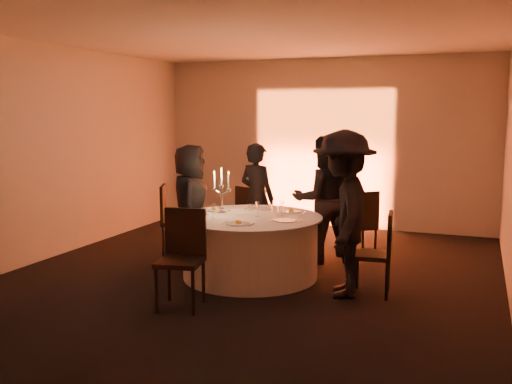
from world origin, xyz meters
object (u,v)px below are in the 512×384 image
(chair_right, at_px, (379,249))
(guest_back_left, at_px, (257,198))
(chair_back_right, at_px, (361,221))
(banquet_table, at_px, (250,247))
(guest_left, at_px, (190,203))
(chair_back_left, at_px, (250,212))
(chair_left, at_px, (172,216))
(coffee_cup, at_px, (204,213))
(guest_right, at_px, (343,214))
(guest_back_right, at_px, (322,200))
(candelabra, at_px, (222,198))
(chair_front, at_px, (183,252))

(chair_right, distance_m, guest_back_left, 2.48)
(chair_back_right, bearing_deg, guest_back_left, -37.46)
(banquet_table, height_order, guest_left, guest_left)
(chair_back_left, distance_m, guest_back_left, 0.53)
(chair_left, height_order, coffee_cup, chair_left)
(chair_right, height_order, guest_right, guest_right)
(banquet_table, height_order, guest_right, guest_right)
(banquet_table, distance_m, chair_left, 1.56)
(chair_right, xyz_separation_m, coffee_cup, (-2.20, 0.03, 0.26))
(guest_back_left, bearing_deg, chair_back_right, -161.14)
(guest_back_left, relative_size, coffee_cup, 14.63)
(coffee_cup, bearing_deg, guest_back_right, 43.19)
(guest_left, xyz_separation_m, guest_back_right, (1.73, 0.57, 0.06))
(guest_right, bearing_deg, guest_back_left, -146.75)
(chair_back_left, distance_m, guest_back_right, 1.47)
(chair_left, relative_size, guest_left, 0.64)
(chair_back_left, height_order, guest_right, guest_right)
(banquet_table, xyz_separation_m, chair_right, (1.63, -0.15, 0.15))
(chair_right, xyz_separation_m, guest_back_right, (-0.97, 1.18, 0.33))
(guest_back_left, height_order, coffee_cup, guest_back_left)
(chair_back_left, xyz_separation_m, chair_back_right, (1.79, -0.32, 0.04))
(candelabra, bearing_deg, chair_left, 153.34)
(chair_right, distance_m, guest_left, 2.79)
(chair_right, bearing_deg, coffee_cup, -96.67)
(guest_back_left, relative_size, guest_back_right, 0.93)
(guest_left, relative_size, coffee_cup, 14.68)
(guest_back_right, height_order, guest_right, guest_right)
(chair_back_right, height_order, chair_front, chair_front)
(chair_back_right, xyz_separation_m, guest_right, (0.11, -1.58, 0.38))
(chair_back_left, height_order, chair_back_right, chair_back_right)
(guest_right, height_order, candelabra, guest_right)
(coffee_cup, bearing_deg, chair_front, -75.07)
(banquet_table, height_order, chair_left, chair_left)
(chair_left, relative_size, chair_back_right, 1.04)
(banquet_table, bearing_deg, candelabra, 172.75)
(chair_back_right, distance_m, chair_right, 1.52)
(chair_back_right, xyz_separation_m, guest_back_right, (-0.48, -0.26, 0.32))
(coffee_cup, bearing_deg, candelabra, 47.48)
(chair_front, distance_m, coffee_cup, 1.19)
(chair_back_left, xyz_separation_m, guest_back_left, (0.26, -0.36, 0.29))
(coffee_cup, bearing_deg, guest_back_left, 82.65)
(chair_left, xyz_separation_m, guest_back_right, (2.10, 0.46, 0.29))
(chair_back_right, height_order, guest_right, guest_right)
(chair_front, bearing_deg, guest_right, 21.78)
(chair_right, height_order, chair_front, chair_front)
(chair_back_left, bearing_deg, banquet_table, 132.44)
(chair_right, relative_size, guest_back_right, 0.55)
(banquet_table, relative_size, coffee_cup, 16.36)
(guest_right, bearing_deg, chair_front, -70.89)
(guest_back_left, bearing_deg, chair_right, 162.84)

